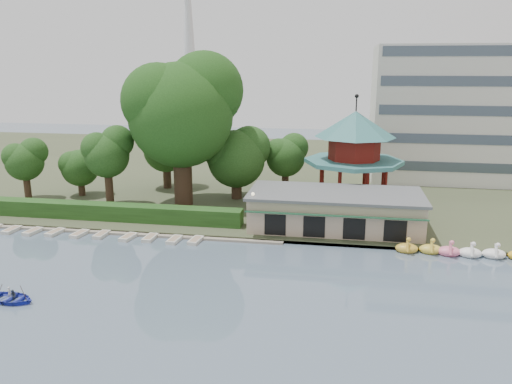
% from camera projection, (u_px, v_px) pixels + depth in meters
% --- Properties ---
extents(ground_plane, '(220.00, 220.00, 0.00)m').
position_uv_depth(ground_plane, '(185.00, 322.00, 35.19)').
color(ground_plane, slate).
rests_on(ground_plane, ground).
extents(shore, '(220.00, 70.00, 0.40)m').
position_uv_depth(shore, '(278.00, 170.00, 84.79)').
color(shore, '#424930').
rests_on(shore, ground).
extents(embankment, '(220.00, 0.60, 0.30)m').
position_uv_depth(embankment, '(236.00, 238.00, 51.67)').
color(embankment, gray).
rests_on(embankment, ground).
extents(dock, '(34.00, 1.60, 0.24)m').
position_uv_depth(dock, '(126.00, 232.00, 53.54)').
color(dock, gray).
rests_on(dock, ground).
extents(boathouse, '(18.60, 9.39, 3.90)m').
position_uv_depth(boathouse, '(335.00, 210.00, 53.95)').
color(boathouse, tan).
rests_on(boathouse, shore).
extents(pavilion, '(12.40, 12.40, 13.50)m').
position_uv_depth(pavilion, '(354.00, 148.00, 61.92)').
color(pavilion, tan).
rests_on(pavilion, shore).
extents(office_building, '(38.00, 18.00, 20.00)m').
position_uv_depth(office_building, '(494.00, 119.00, 74.22)').
color(office_building, silver).
rests_on(office_building, shore).
extents(broadcast_tower, '(8.00, 8.00, 96.00)m').
position_uv_depth(broadcast_tower, '(188.00, 14.00, 167.29)').
color(broadcast_tower, silver).
rests_on(broadcast_tower, ground).
extents(hedge, '(30.00, 2.00, 1.80)m').
position_uv_depth(hedge, '(113.00, 212.00, 56.89)').
color(hedge, '#244C1A').
rests_on(hedge, shore).
extents(lamp_post, '(0.36, 0.36, 4.28)m').
position_uv_depth(lamp_post, '(253.00, 205.00, 52.26)').
color(lamp_post, black).
rests_on(lamp_post, shore).
extents(big_tree, '(14.04, 13.08, 18.91)m').
position_uv_depth(big_tree, '(182.00, 107.00, 60.44)').
color(big_tree, '#3A281C').
rests_on(big_tree, shore).
extents(small_trees, '(38.58, 16.06, 10.02)m').
position_uv_depth(small_trees, '(177.00, 154.00, 65.98)').
color(small_trees, '#3A281C').
rests_on(small_trees, shore).
extents(swan_boats, '(12.35, 2.16, 1.92)m').
position_uv_depth(swan_boats, '(461.00, 252.00, 47.27)').
color(swan_boats, gold).
rests_on(swan_boats, ground).
extents(moored_rowboats, '(24.41, 2.68, 0.36)m').
position_uv_depth(moored_rowboats, '(91.00, 234.00, 52.69)').
color(moored_rowboats, beige).
rests_on(moored_rowboats, ground).
extents(rowboat_with_passengers, '(5.55, 4.27, 2.01)m').
position_uv_depth(rowboat_with_passengers, '(11.00, 295.00, 38.04)').
color(rowboat_with_passengers, '#2E3AB4').
rests_on(rowboat_with_passengers, ground).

